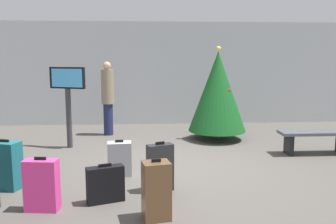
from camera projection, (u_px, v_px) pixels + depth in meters
ground_plane at (170, 166)px, 6.57m from camera, size 16.00×16.00×0.00m
back_wall at (160, 73)px, 10.69m from camera, size 16.00×0.20×3.03m
holiday_tree at (218, 92)px, 8.57m from camera, size 1.39×1.39×2.25m
flight_info_kiosk at (68, 92)px, 7.77m from camera, size 0.81×0.39×1.78m
waiting_bench at (316, 137)px, 7.37m from camera, size 1.51×0.44×0.48m
traveller_0 at (108, 96)px, 9.12m from camera, size 0.38×0.38×1.88m
suitcase_0 at (105, 184)px, 4.90m from camera, size 0.54×0.33×0.55m
suitcase_1 at (119, 159)px, 6.01m from camera, size 0.41×0.28×0.62m
suitcase_2 at (160, 168)px, 5.31m from camera, size 0.42×0.30×0.75m
suitcase_4 at (6, 165)px, 5.39m from camera, size 0.49×0.39×0.77m
suitcase_5 at (42, 185)px, 4.62m from camera, size 0.45×0.25×0.72m
suitcase_6 at (156, 191)px, 4.37m from camera, size 0.38×0.33×0.77m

